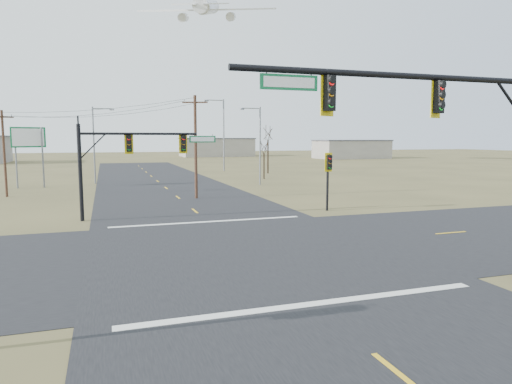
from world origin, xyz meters
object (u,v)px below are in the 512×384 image
highway_sign (29,145)px  mast_arm_near (448,126)px  pedestal_signal_ne (329,168)px  streetlight_b (222,131)px  bare_tree_d (268,132)px  streetlight_a (258,141)px  mast_arm_far (134,150)px  utility_pole_near (196,145)px  streetlight_c (96,141)px  utility_pole_far (4,151)px  bare_tree_c (264,147)px

highway_sign → mast_arm_near: bearing=-86.1°
pedestal_signal_ne → streetlight_b: bearing=89.9°
pedestal_signal_ne → bare_tree_d: bearing=80.8°
highway_sign → streetlight_a: streetlight_a is taller
mast_arm_far → utility_pole_near: size_ratio=1.00×
mast_arm_far → pedestal_signal_ne: size_ratio=2.09×
pedestal_signal_ne → streetlight_c: bearing=125.1°
utility_pole_far → bare_tree_c: bearing=19.5°
streetlight_b → bare_tree_c: 15.92m
streetlight_a → streetlight_c: streetlight_c is taller
mast_arm_near → utility_pole_near: (-3.47, 26.44, -1.01)m
bare_tree_c → utility_pole_near: bearing=-126.2°
mast_arm_far → streetlight_a: 23.10m
streetlight_a → bare_tree_d: 16.87m
utility_pole_far → streetlight_a: size_ratio=0.88×
utility_pole_far → utility_pole_near: bearing=-22.2°
mast_arm_far → mast_arm_near: bearing=-64.2°
mast_arm_near → streetlight_b: (6.98, 58.48, 0.74)m
utility_pole_far → streetlight_b: 36.79m
pedestal_signal_ne → bare_tree_c: size_ratio=0.80×
mast_arm_far → streetlight_b: 43.68m
streetlight_c → mast_arm_far: bearing=-64.4°
utility_pole_far → highway_sign: size_ratio=1.20×
pedestal_signal_ne → bare_tree_c: bare_tree_c is taller
streetlight_a → bare_tree_d: bearing=42.2°
utility_pole_near → streetlight_a: (8.89, 9.42, 0.25)m
mast_arm_far → bare_tree_d: (21.27, 33.35, 1.64)m
streetlight_a → streetlight_b: 22.73m
mast_arm_far → streetlight_c: bearing=95.0°
mast_arm_far → highway_sign: 24.22m
highway_sign → pedestal_signal_ne: bearing=-66.9°
mast_arm_far → utility_pole_near: (5.68, 8.50, 0.19)m
streetlight_a → bare_tree_d: (6.71, 15.43, 1.20)m
pedestal_signal_ne → bare_tree_d: 35.65m
mast_arm_near → utility_pole_far: size_ratio=1.47×
streetlight_b → bare_tree_d: size_ratio=1.50×
pedestal_signal_ne → utility_pole_far: size_ratio=0.55×
utility_pole_near → streetlight_c: (-8.39, 16.47, 0.30)m
utility_pole_far → streetlight_a: streetlight_a is taller
bare_tree_c → bare_tree_d: bare_tree_d is taller
streetlight_c → bare_tree_c: streetlight_c is taller
streetlight_a → mast_arm_near: bearing=-122.9°
highway_sign → streetlight_a: bearing=-31.3°
streetlight_c → bare_tree_c: size_ratio=1.67×
highway_sign → bare_tree_d: bare_tree_d is taller
utility_pole_near → bare_tree_d: size_ratio=1.17×
streetlight_a → pedestal_signal_ne: bearing=-117.8°
highway_sign → streetlight_c: size_ratio=0.73×
utility_pole_far → streetlight_c: 12.54m
mast_arm_near → highway_sign: mast_arm_near is taller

